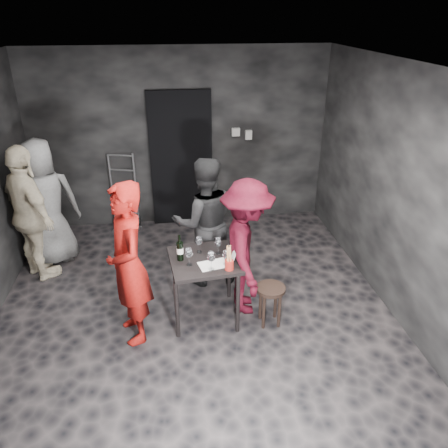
{
  "coord_description": "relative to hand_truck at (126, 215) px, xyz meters",
  "views": [
    {
      "loc": [
        -0.2,
        -4.07,
        3.17
      ],
      "look_at": [
        0.37,
        0.25,
        1.0
      ],
      "focal_mm": 35.0,
      "sensor_mm": 36.0,
      "label": 1
    }
  ],
  "objects": [
    {
      "name": "wallbox_upper",
      "position": [
        1.76,
        0.14,
        1.23
      ],
      "size": [
        0.12,
        0.06,
        0.12
      ],
      "primitive_type": "cube",
      "color": "#B7B7B2",
      "rests_on": "wall_back"
    },
    {
      "name": "wine_glass_d",
      "position": [
        1.08,
        -2.59,
        0.64
      ],
      "size": [
        0.1,
        0.1,
        0.22
      ],
      "primitive_type": null,
      "rotation": [
        0.0,
        0.0,
        -0.18
      ],
      "color": "white",
      "rests_on": "tasting_table"
    },
    {
      "name": "breadstick_cup",
      "position": [
        1.26,
        -2.61,
        0.66
      ],
      "size": [
        0.09,
        0.09,
        0.29
      ],
      "rotation": [
        0.0,
        0.0,
        -0.36
      ],
      "color": "maroon",
      "rests_on": "tasting_table"
    },
    {
      "name": "woman_black",
      "position": [
        1.1,
        -1.63,
        0.67
      ],
      "size": [
        0.9,
        0.54,
        1.78
      ],
      "primitive_type": "imported",
      "rotation": [
        0.0,
        0.0,
        3.22
      ],
      "color": "black",
      "rests_on": "floor"
    },
    {
      "name": "wine_glass_a",
      "position": [
        0.86,
        -2.47,
        0.64
      ],
      "size": [
        0.1,
        0.1,
        0.21
      ],
      "primitive_type": null,
      "rotation": [
        0.0,
        0.0,
        0.39
      ],
      "color": "white",
      "rests_on": "tasting_table"
    },
    {
      "name": "doorway",
      "position": [
        0.91,
        0.13,
        0.83
      ],
      "size": [
        0.95,
        0.1,
        2.1
      ],
      "primitive_type": "cube",
      "color": "black",
      "rests_on": "ground"
    },
    {
      "name": "man_maroon",
      "position": [
        1.5,
        -2.28,
        0.61
      ],
      "size": [
        0.59,
        1.11,
        1.66
      ],
      "primitive_type": "imported",
      "rotation": [
        0.0,
        0.0,
        1.49
      ],
      "color": "#3E0814",
      "rests_on": "floor"
    },
    {
      "name": "wine_bottle",
      "position": [
        0.77,
        -2.36,
        0.64
      ],
      "size": [
        0.07,
        0.07,
        0.29
      ],
      "rotation": [
        0.0,
        0.0,
        0.23
      ],
      "color": "black",
      "rests_on": "tasting_table"
    },
    {
      "name": "ceiling",
      "position": [
        0.91,
        -2.31,
        2.48
      ],
      "size": [
        4.5,
        5.0,
        0.02
      ],
      "primitive_type": "cube",
      "color": "silver",
      "rests_on": "ground"
    },
    {
      "name": "wine_glass_e",
      "position": [
        1.24,
        -2.52,
        0.62
      ],
      "size": [
        0.08,
        0.08,
        0.18
      ],
      "primitive_type": null,
      "rotation": [
        0.0,
        0.0,
        0.2
      ],
      "color": "white",
      "rests_on": "tasting_table"
    },
    {
      "name": "hand_truck",
      "position": [
        0.0,
        0.0,
        0.0
      ],
      "size": [
        0.4,
        0.34,
        1.21
      ],
      "rotation": [
        0.0,
        0.0,
        -0.29
      ],
      "color": "#B2B2B7",
      "rests_on": "floor"
    },
    {
      "name": "wallbox_lower",
      "position": [
        1.96,
        0.14,
        1.18
      ],
      "size": [
        0.1,
        0.06,
        0.14
      ],
      "primitive_type": "cube",
      "color": "#B7B7B2",
      "rests_on": "wall_back"
    },
    {
      "name": "bystander_cream",
      "position": [
        -1.02,
        -1.25,
        0.8
      ],
      "size": [
        1.22,
        1.28,
        2.04
      ],
      "primitive_type": "imported",
      "rotation": [
        0.0,
        0.0,
        2.29
      ],
      "color": "beige",
      "rests_on": "floor"
    },
    {
      "name": "bystander_grey",
      "position": [
        -0.92,
        -0.88,
        0.76
      ],
      "size": [
        1.06,
        0.73,
        1.97
      ],
      "primitive_type": "imported",
      "rotation": [
        0.0,
        0.0,
        3.37
      ],
      "color": "slate",
      "rests_on": "floor"
    },
    {
      "name": "wine_glass_f",
      "position": [
        1.19,
        -2.28,
        0.63
      ],
      "size": [
        0.1,
        0.1,
        0.2
      ],
      "primitive_type": null,
      "rotation": [
        0.0,
        0.0,
        0.39
      ],
      "color": "white",
      "rests_on": "tasting_table"
    },
    {
      "name": "tasting_mat",
      "position": [
        1.11,
        -2.51,
        0.53
      ],
      "size": [
        0.33,
        0.26,
        0.0
      ],
      "primitive_type": "cube",
      "rotation": [
        0.0,
        0.0,
        0.22
      ],
      "color": "white",
      "rests_on": "tasting_table"
    },
    {
      "name": "tasting_table",
      "position": [
        1.02,
        -2.37,
        0.43
      ],
      "size": [
        0.72,
        0.72,
        0.75
      ],
      "rotation": [
        0.0,
        0.0,
        0.1
      ],
      "color": "black",
      "rests_on": "floor"
    },
    {
      "name": "wall_front",
      "position": [
        0.91,
        -4.81,
        1.13
      ],
      "size": [
        4.5,
        0.04,
        2.7
      ],
      "primitive_type": "cube",
      "color": "black",
      "rests_on": "ground"
    },
    {
      "name": "stool",
      "position": [
        1.72,
        -2.59,
        0.15
      ],
      "size": [
        0.32,
        0.32,
        0.47
      ],
      "rotation": [
        0.0,
        0.0,
        0.24
      ],
      "color": "#302218",
      "rests_on": "floor"
    },
    {
      "name": "floor",
      "position": [
        0.91,
        -2.31,
        -0.22
      ],
      "size": [
        4.5,
        5.0,
        0.02
      ],
      "primitive_type": "cube",
      "color": "black",
      "rests_on": "ground"
    },
    {
      "name": "wall_back",
      "position": [
        0.91,
        0.19,
        1.13
      ],
      "size": [
        4.5,
        0.04,
        2.7
      ],
      "primitive_type": "cube",
      "color": "black",
      "rests_on": "ground"
    },
    {
      "name": "wall_right",
      "position": [
        3.16,
        -2.31,
        1.13
      ],
      "size": [
        0.04,
        5.0,
        2.7
      ],
      "primitive_type": "cube",
      "color": "black",
      "rests_on": "ground"
    },
    {
      "name": "wine_glass_c",
      "position": [
        0.98,
        -2.22,
        0.63
      ],
      "size": [
        0.09,
        0.09,
        0.2
      ],
      "primitive_type": null,
      "rotation": [
        0.0,
        0.0,
        -0.22
      ],
      "color": "white",
      "rests_on": "tasting_table"
    },
    {
      "name": "server_red",
      "position": [
        0.25,
        -2.59,
        0.78
      ],
      "size": [
        0.67,
        0.84,
        2.01
      ],
      "primitive_type": "imported",
      "rotation": [
        0.0,
        0.0,
        -1.28
      ],
      "color": "#AA140F",
      "rests_on": "floor"
    },
    {
      "name": "wine_glass_b",
      "position": [
        0.77,
        -2.33,
        0.64
      ],
      "size": [
        0.09,
        0.09,
        0.21
      ],
      "primitive_type": null,
      "rotation": [
        0.0,
        0.0,
        0.13
      ],
      "color": "white",
      "rests_on": "tasting_table"
    },
    {
      "name": "reserved_card",
      "position": [
        1.33,
        -2.43,
        0.58
      ],
      "size": [
        0.08,
        0.12,
        0.09
      ],
      "primitive_type": null,
      "rotation": [
        0.0,
        0.0,
        0.03
      ],
      "color": "white",
      "rests_on": "tasting_table"
    }
  ]
}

